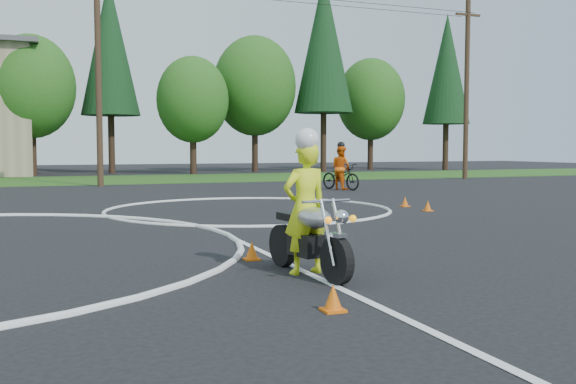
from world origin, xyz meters
name	(u,v)px	position (x,y,z in m)	size (l,w,h in m)	color
course_markings	(25,236)	(2.17, 4.35, 0.01)	(19.05, 19.05, 0.12)	silver
primary_motorcycle	(310,237)	(5.98, -1.24, 0.54)	(0.74, 2.11, 1.11)	black
rider_primary_grp	(305,204)	(5.97, -1.10, 0.99)	(0.74, 0.54, 2.06)	#D6EC18
rider_second_grp	(341,173)	(14.28, 15.00, 0.72)	(1.41, 2.24, 2.03)	black
traffic_cones	(227,229)	(5.97, 3.02, 0.14)	(19.43, 10.68, 0.30)	#E15E0B
treeline	(226,79)	(14.78, 34.61, 6.62)	(38.20, 8.10, 14.52)	#382619
utility_poles	(98,72)	(5.00, 21.00, 5.20)	(41.60, 1.12, 10.00)	#473321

